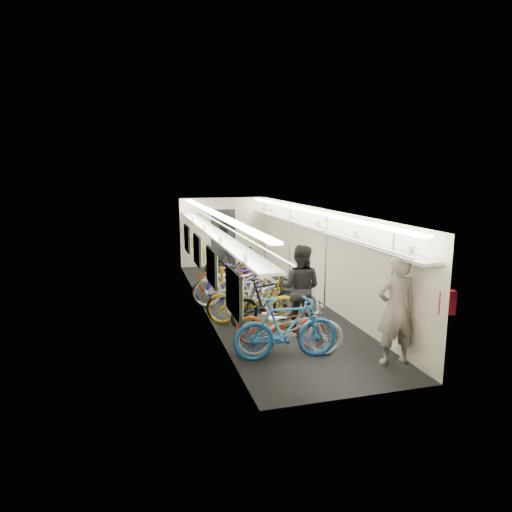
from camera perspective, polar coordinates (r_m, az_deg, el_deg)
train_car_shell at (r=11.83m, az=-1.80°, el=2.51°), size 10.00×10.00×10.00m
bicycle_0 at (r=8.37m, az=4.22°, el=-9.02°), size 2.06×1.05×1.03m
bicycle_1 at (r=8.19m, az=3.79°, el=-9.03°), size 1.94×0.67×1.15m
bicycle_2 at (r=8.78m, az=3.11°, el=-8.45°), size 1.85×1.24×0.92m
bicycle_3 at (r=9.93m, az=1.20°, el=-5.62°), size 1.89×1.15×1.10m
bicycle_4 at (r=9.92m, az=-0.43°, el=-5.68°), size 2.18×1.48×1.08m
bicycle_5 at (r=10.67m, az=-0.29°, el=-4.75°), size 1.71×1.05×1.00m
bicycle_6 at (r=11.37m, az=-2.61°, el=-3.42°), size 2.21×0.91×1.13m
bicycle_7 at (r=11.80m, az=-2.30°, el=-3.28°), size 1.70×0.82×0.98m
bicycle_8 at (r=12.51m, az=-2.69°, el=-2.33°), size 2.00×0.70×1.05m
bicycle_9 at (r=13.58m, az=-2.54°, el=-1.04°), size 2.00×1.24×1.16m
passenger_near at (r=8.23m, az=17.10°, el=-6.46°), size 0.75×0.53×1.95m
passenger_mid at (r=9.56m, az=5.53°, el=-4.03°), size 1.13×1.07×1.83m
backpack at (r=7.84m, az=22.72°, el=-5.36°), size 0.29×0.22×0.38m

